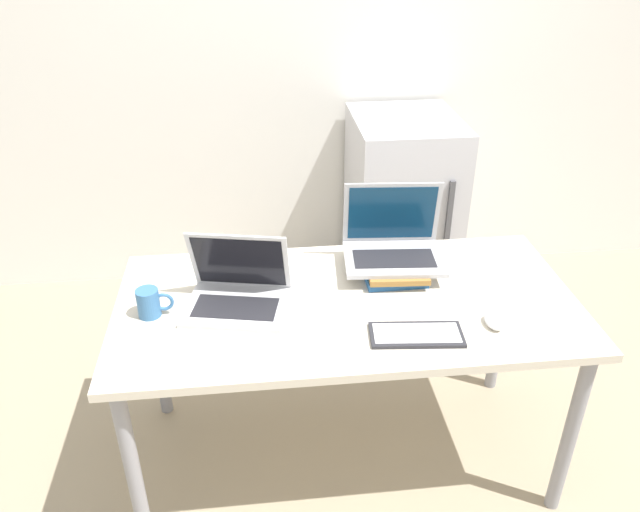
{
  "coord_description": "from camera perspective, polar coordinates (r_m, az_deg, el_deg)",
  "views": [
    {
      "loc": [
        -0.29,
        -1.36,
        1.93
      ],
      "look_at": [
        -0.09,
        0.39,
        0.92
      ],
      "focal_mm": 35.0,
      "sensor_mm": 36.0,
      "label": 1
    }
  ],
  "objects": [
    {
      "name": "book_stack",
      "position": [
        2.29,
        6.67,
        -0.97
      ],
      "size": [
        0.23,
        0.29,
        0.05
      ],
      "color": "#235693",
      "rests_on": "desk"
    },
    {
      "name": "mouse",
      "position": [
        2.09,
        15.61,
        -5.75
      ],
      "size": [
        0.06,
        0.1,
        0.03
      ],
      "color": "white",
      "rests_on": "desk"
    },
    {
      "name": "wireless_keyboard",
      "position": [
        1.99,
        8.8,
        -7.11
      ],
      "size": [
        0.3,
        0.15,
        0.01
      ],
      "color": "#28282D",
      "rests_on": "desk"
    },
    {
      "name": "wall_back",
      "position": [
        3.28,
        -1.3,
        19.75
      ],
      "size": [
        8.0,
        0.05,
        2.7
      ],
      "color": "silver",
      "rests_on": "ground_plane"
    },
    {
      "name": "laptop_left",
      "position": [
        2.1,
        -7.55,
        -3.26
      ],
      "size": [
        0.38,
        0.32,
        0.26
      ],
      "color": "silver",
      "rests_on": "desk"
    },
    {
      "name": "desk",
      "position": [
        2.18,
        2.44,
        -5.68
      ],
      "size": [
        1.57,
        0.77,
        0.74
      ],
      "color": "beige",
      "rests_on": "ground_plane"
    },
    {
      "name": "mug",
      "position": [
        2.11,
        -15.3,
        -4.15
      ],
      "size": [
        0.12,
        0.07,
        0.1
      ],
      "color": "teal",
      "rests_on": "desk"
    },
    {
      "name": "laptop_on_books",
      "position": [
        2.29,
        6.67,
        1.18
      ],
      "size": [
        0.37,
        0.29,
        0.27
      ],
      "color": "#B2B2B7",
      "rests_on": "book_stack"
    },
    {
      "name": "mini_fridge",
      "position": [
        3.29,
        7.39,
        3.98
      ],
      "size": [
        0.52,
        0.62,
        1.01
      ],
      "color": "silver",
      "rests_on": "ground_plane"
    }
  ]
}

